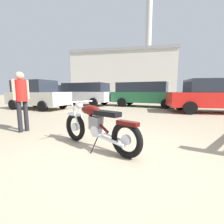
# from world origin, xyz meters

# --- Properties ---
(ground_plane) EXTENTS (80.00, 80.00, 0.00)m
(ground_plane) POSITION_xyz_m (0.00, 0.00, 0.00)
(ground_plane) COLOR gray
(vintage_motorcycle) EXTENTS (1.95, 0.95, 0.94)m
(vintage_motorcycle) POSITION_xyz_m (-0.40, 0.29, 0.45)
(vintage_motorcycle) COLOR black
(vintage_motorcycle) RESTS_ON ground_plane
(bystander) EXTENTS (0.30, 0.45, 1.66)m
(bystander) POSITION_xyz_m (-2.85, 0.86, 1.02)
(bystander) COLOR black
(bystander) RESTS_ON ground_plane
(pale_sedan_back) EXTENTS (4.88, 2.39, 1.74)m
(pale_sedan_back) POSITION_xyz_m (-4.92, 8.70, 0.94)
(pale_sedan_back) COLOR black
(pale_sedan_back) RESTS_ON ground_plane
(dark_sedan_left) EXTENTS (4.91, 2.48, 1.74)m
(dark_sedan_left) POSITION_xyz_m (-0.18, 8.90, 0.94)
(dark_sedan_left) COLOR black
(dark_sedan_left) RESTS_ON ground_plane
(blue_hatchback_right) EXTENTS (4.05, 2.14, 1.78)m
(blue_hatchback_right) POSITION_xyz_m (-6.49, 5.43, 0.92)
(blue_hatchback_right) COLOR black
(blue_hatchback_right) RESTS_ON ground_plane
(red_hatchback_near) EXTENTS (4.87, 2.37, 1.74)m
(red_hatchback_near) POSITION_xyz_m (3.78, 6.69, 0.94)
(red_hatchback_near) COLOR black
(red_hatchback_near) RESTS_ON ground_plane
(silver_sedan_mid) EXTENTS (4.74, 2.06, 1.74)m
(silver_sedan_mid) POSITION_xyz_m (-8.88, 12.82, 0.94)
(silver_sedan_mid) COLOR black
(silver_sedan_mid) RESTS_ON ground_plane
(industrial_building) EXTENTS (18.74, 12.31, 17.06)m
(industrial_building) POSITION_xyz_m (-5.60, 27.73, 4.08)
(industrial_building) COLOR beige
(industrial_building) RESTS_ON ground_plane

